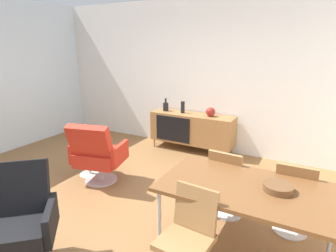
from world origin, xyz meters
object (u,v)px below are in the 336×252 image
at_px(side_table_round, 89,155).
at_px(fruit_bowl, 87,140).
at_px(vase_sculptural_dark, 166,106).
at_px(dining_chair_front_left, 188,236).
at_px(dining_table, 249,191).
at_px(lounge_chair_red, 97,153).
at_px(sideboard, 192,128).
at_px(vase_ceramic_small, 210,112).
at_px(wooden_bowl_on_table, 278,188).
at_px(dining_chair_back_left, 228,180).
at_px(armchair_black_shell, 13,220).
at_px(dining_chair_back_right, 294,195).
at_px(vase_cobalt, 183,107).

relative_size(side_table_round, fruit_bowl, 2.60).
relative_size(vase_sculptural_dark, dining_chair_front_left, 0.29).
distance_m(dining_table, dining_chair_front_left, 0.70).
xyz_separation_m(vase_sculptural_dark, dining_chair_front_left, (1.84, -2.94, -0.34)).
relative_size(dining_table, lounge_chair_red, 1.69).
relative_size(sideboard, fruit_bowl, 8.00).
height_order(vase_ceramic_small, wooden_bowl_on_table, vase_ceramic_small).
bearing_deg(dining_chair_back_left, vase_sculptural_dark, 135.14).
relative_size(wooden_bowl_on_table, fruit_bowl, 1.30).
height_order(lounge_chair_red, side_table_round, lounge_chair_red).
distance_m(armchair_black_shell, side_table_round, 1.91).
distance_m(vase_ceramic_small, dining_chair_back_right, 2.45).
xyz_separation_m(vase_sculptural_dark, armchair_black_shell, (0.36, -3.49, -0.34)).
bearing_deg(dining_chair_back_left, vase_cobalt, 128.74).
relative_size(wooden_bowl_on_table, dining_chair_back_left, 0.30).
bearing_deg(vase_sculptural_dark, vase_cobalt, 0.00).
relative_size(dining_table, dining_chair_back_left, 1.87).
relative_size(vase_sculptural_dark, lounge_chair_red, 0.26).
distance_m(dining_chair_back_left, fruit_bowl, 2.25).
bearing_deg(dining_chair_back_right, sideboard, 137.20).
relative_size(vase_sculptural_dark, dining_table, 0.16).
distance_m(vase_cobalt, armchair_black_shell, 3.50).
xyz_separation_m(vase_sculptural_dark, dining_chair_back_right, (2.54, -1.82, -0.34)).
xyz_separation_m(dining_chair_back_right, fruit_bowl, (-2.95, 0.08, 0.09)).
bearing_deg(armchair_black_shell, side_table_round, 113.96).
distance_m(dining_chair_back_right, fruit_bowl, 2.95).
bearing_deg(dining_chair_back_left, fruit_bowl, 177.88).
relative_size(dining_table, dining_chair_back_right, 1.87).
bearing_deg(dining_table, wooden_bowl_on_table, 11.70).
relative_size(wooden_bowl_on_table, lounge_chair_red, 0.27).
height_order(vase_sculptural_dark, side_table_round, vase_sculptural_dark).
xyz_separation_m(wooden_bowl_on_table, fruit_bowl, (-2.84, 0.59, -0.21)).
xyz_separation_m(vase_cobalt, lounge_chair_red, (-0.46, -1.89, -0.36)).
bearing_deg(armchair_black_shell, vase_ceramic_small, 80.78).
height_order(dining_chair_front_left, lounge_chair_red, lounge_chair_red).
bearing_deg(vase_ceramic_small, fruit_bowl, -127.67).
xyz_separation_m(vase_ceramic_small, fruit_bowl, (-1.34, -1.74, -0.24)).
height_order(sideboard, wooden_bowl_on_table, wooden_bowl_on_table).
bearing_deg(sideboard, lounge_chair_red, -109.36).
height_order(dining_chair_back_right, armchair_black_shell, armchair_black_shell).
relative_size(vase_ceramic_small, lounge_chair_red, 0.18).
bearing_deg(vase_ceramic_small, armchair_black_shell, -99.22).
bearing_deg(side_table_round, dining_chair_back_left, -2.07).
relative_size(dining_chair_back_right, side_table_round, 1.65).
xyz_separation_m(vase_cobalt, fruit_bowl, (-0.78, -1.74, -0.27)).
bearing_deg(wooden_bowl_on_table, vase_sculptural_dark, 136.08).
relative_size(vase_cobalt, lounge_chair_red, 0.23).
relative_size(dining_chair_back_left, fruit_bowl, 4.28).
bearing_deg(side_table_round, dining_chair_front_left, -28.02).
height_order(vase_cobalt, dining_chair_back_right, vase_cobalt).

